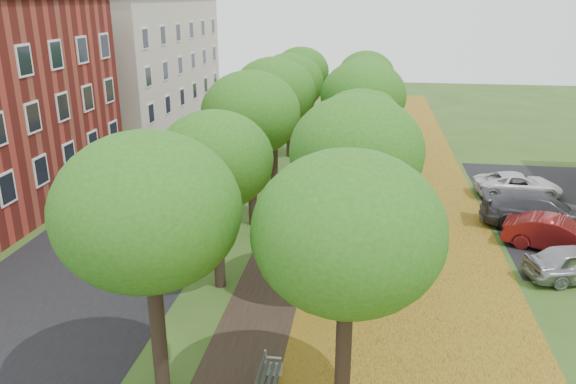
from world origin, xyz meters
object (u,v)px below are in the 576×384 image
(car_grey, at_px, (540,211))
(car_white, at_px, (518,185))
(bench, at_px, (267,380))
(car_red, at_px, (557,235))

(car_grey, xyz_separation_m, car_white, (0.00, 4.26, -0.14))
(bench, distance_m, car_red, 14.93)
(car_red, distance_m, car_grey, 2.62)
(car_red, xyz_separation_m, car_grey, (0.00, 2.62, 0.07))
(car_grey, height_order, car_white, car_grey)
(bench, xyz_separation_m, car_red, (10.41, 10.70, 0.29))
(car_grey, distance_m, car_white, 4.26)
(car_red, bearing_deg, bench, 156.52)
(car_red, distance_m, car_white, 6.88)
(car_grey, relative_size, car_white, 1.18)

